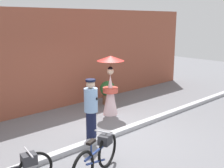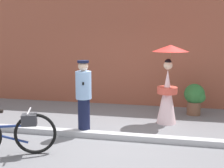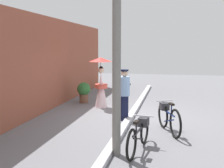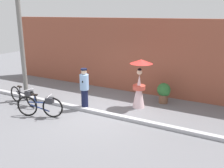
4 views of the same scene
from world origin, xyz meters
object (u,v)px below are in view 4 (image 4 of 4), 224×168
Objects in this scene: bicycle_far_side at (24,96)px; potted_plant_by_door at (164,92)px; bicycle_near_officer at (41,106)px; person_with_parasol at (140,83)px; utility_pole at (22,44)px; person_officer at (84,88)px.

potted_plant_by_door is at bearing 30.68° from bicycle_far_side.
bicycle_near_officer is 3.77m from person_with_parasol.
bicycle_near_officer reaches higher than bicycle_far_side.
bicycle_far_side is 2.10m from utility_pole.
person_officer reaches higher than potted_plant_by_door.
bicycle_near_officer is 4.88m from potted_plant_by_door.
bicycle_near_officer is 0.34× the size of utility_pole.
person_officer reaches higher than bicycle_far_side.
bicycle_near_officer is at bearing -134.08° from potted_plant_by_door.
utility_pole reaches higher than person_with_parasol.
bicycle_far_side is 5.70m from potted_plant_by_door.
potted_plant_by_door is 6.12m from utility_pole.
potted_plant_by_door is at bearing 40.94° from person_officer.
bicycle_far_side is 2.60m from person_officer.
utility_pole is at bearing -154.98° from potted_plant_by_door.
utility_pole is at bearing 129.09° from bicycle_far_side.
bicycle_far_side is at bearing -162.46° from person_officer.
utility_pole is (-4.55, -1.54, 1.40)m from person_with_parasol.
potted_plant_by_door is (3.40, 3.51, 0.06)m from bicycle_near_officer.
person_with_parasol is at bearing 34.82° from person_officer.
bicycle_near_officer is 1.90× the size of potted_plant_by_door.
bicycle_far_side is at bearing 158.25° from bicycle_near_officer.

